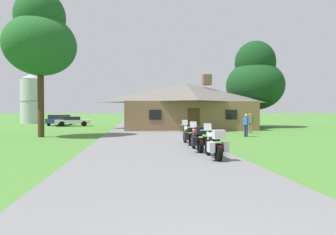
% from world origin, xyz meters
% --- Properties ---
extents(ground_plane, '(500.00, 500.00, 0.00)m').
position_xyz_m(ground_plane, '(0.00, 20.00, 0.00)').
color(ground_plane, '#42752D').
extents(asphalt_driveway, '(6.40, 80.00, 0.06)m').
position_xyz_m(asphalt_driveway, '(0.00, 18.00, 0.03)').
color(asphalt_driveway, slate).
rests_on(asphalt_driveway, ground).
extents(motorcycle_silver_nearest_to_camera, '(0.73, 2.08, 1.30)m').
position_xyz_m(motorcycle_silver_nearest_to_camera, '(2.13, 8.76, 0.61)').
color(motorcycle_silver_nearest_to_camera, black).
rests_on(motorcycle_silver_nearest_to_camera, asphalt_driveway).
extents(motorcycle_red_second_in_row, '(0.72, 2.08, 1.30)m').
position_xyz_m(motorcycle_red_second_in_row, '(1.96, 10.95, 0.61)').
color(motorcycle_red_second_in_row, black).
rests_on(motorcycle_red_second_in_row, asphalt_driveway).
extents(motorcycle_white_farthest_in_row, '(0.78, 2.08, 1.30)m').
position_xyz_m(motorcycle_white_farthest_in_row, '(2.04, 13.60, 0.61)').
color(motorcycle_white_farthest_in_row, black).
rests_on(motorcycle_white_farthest_in_row, asphalt_driveway).
extents(stone_lodge, '(13.45, 9.24, 5.78)m').
position_xyz_m(stone_lodge, '(4.51, 29.18, 2.52)').
color(stone_lodge, brown).
rests_on(stone_lodge, ground).
extents(bystander_olive_shirt_near_lodge, '(0.52, 0.34, 1.69)m').
position_xyz_m(bystander_olive_shirt_near_lodge, '(8.77, 21.99, 0.95)').
color(bystander_olive_shirt_near_lodge, '#75664C').
rests_on(bystander_olive_shirt_near_lodge, ground).
extents(bystander_blue_shirt_beside_signpost, '(0.35, 0.51, 1.67)m').
position_xyz_m(bystander_blue_shirt_beside_signpost, '(7.14, 18.67, 0.93)').
color(bystander_blue_shirt_beside_signpost, navy).
rests_on(bystander_blue_shirt_beside_signpost, ground).
extents(tree_left_near, '(5.02, 5.02, 10.44)m').
position_xyz_m(tree_left_near, '(-7.54, 19.98, 7.12)').
color(tree_left_near, '#422D19').
rests_on(tree_left_near, ground).
extents(tree_right_of_lodge, '(6.73, 6.73, 10.09)m').
position_xyz_m(tree_right_of_lodge, '(13.15, 31.57, 5.69)').
color(tree_right_of_lodge, '#422D19').
rests_on(tree_right_of_lodge, ground).
extents(metal_silo_distant, '(3.23, 3.23, 7.59)m').
position_xyz_m(metal_silo_distant, '(-16.80, 45.71, 3.80)').
color(metal_silo_distant, '#B2B7BC').
rests_on(metal_silo_distant, ground).
extents(parked_navy_suv_far_left, '(2.64, 4.86, 1.40)m').
position_xyz_m(parked_navy_suv_far_left, '(-10.74, 38.35, 0.78)').
color(parked_navy_suv_far_left, navy).
rests_on(parked_navy_suv_far_left, ground).
extents(parked_white_sedan_far_left, '(4.52, 2.79, 1.20)m').
position_xyz_m(parked_white_sedan_far_left, '(-8.61, 35.85, 0.64)').
color(parked_white_sedan_far_left, silver).
rests_on(parked_white_sedan_far_left, ground).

